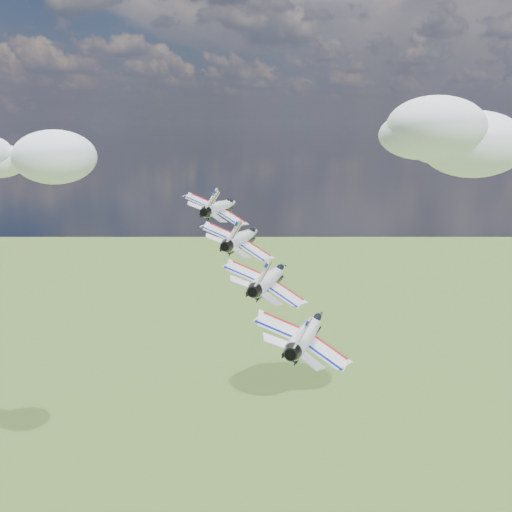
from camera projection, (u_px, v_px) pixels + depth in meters
The scene contains 6 objects.
cloud_left at pixel (25, 154), 222.00m from camera, with size 44.85×35.24×17.62m, color white.
cloud_far at pixel (467, 133), 279.10m from camera, with size 67.58×53.10×26.55m, color white.
jet_0 at pixel (221, 206), 101.49m from camera, with size 10.25×15.18×4.53m, color silver, non-canonical shape.
jet_1 at pixel (243, 237), 90.03m from camera, with size 10.25×15.18×4.53m, color white, non-canonical shape.
jet_2 at pixel (271, 277), 78.56m from camera, with size 10.25×15.18×4.53m, color white, non-canonical shape.
jet_3 at pixel (308, 331), 67.09m from camera, with size 10.25×15.18×4.53m, color white, non-canonical shape.
Camera 1 is at (54.66, -85.53, 173.10)m, focal length 45.00 mm.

